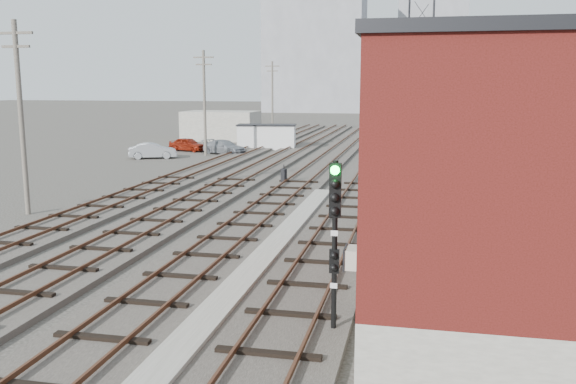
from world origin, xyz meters
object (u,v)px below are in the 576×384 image
(signal_mast, at_px, (335,233))
(car_grey, at_px, (224,147))
(car_silver, at_px, (153,151))
(car_red, at_px, (188,144))
(site_trailer, at_px, (267,137))
(switch_stand, at_px, (284,176))

(signal_mast, distance_m, car_grey, 40.68)
(signal_mast, xyz_separation_m, car_silver, (-19.81, 33.26, -1.93))
(car_red, relative_size, car_grey, 0.87)
(site_trailer, bearing_deg, car_silver, -136.02)
(switch_stand, distance_m, car_red, 21.67)
(signal_mast, xyz_separation_m, car_grey, (-14.99, 37.76, -1.96))
(signal_mast, height_order, car_silver, signal_mast)
(switch_stand, height_order, site_trailer, site_trailer)
(signal_mast, distance_m, site_trailer, 44.55)
(car_red, relative_size, car_silver, 0.94)
(switch_stand, xyz_separation_m, car_red, (-12.96, 17.36, 0.06))
(site_trailer, xyz_separation_m, car_grey, (-2.63, -5.02, -0.57))
(site_trailer, bearing_deg, car_grey, -125.64)
(signal_mast, bearing_deg, switch_stand, 105.48)
(switch_stand, xyz_separation_m, car_silver, (-13.73, 11.31, 0.08))
(switch_stand, xyz_separation_m, site_trailer, (-6.28, 20.83, 0.62))
(signal_mast, bearing_deg, car_red, 115.85)
(car_silver, relative_size, car_grey, 0.92)
(car_red, distance_m, car_grey, 4.34)
(signal_mast, bearing_deg, car_silver, 120.78)
(signal_mast, height_order, car_grey, signal_mast)
(switch_stand, distance_m, car_silver, 17.79)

